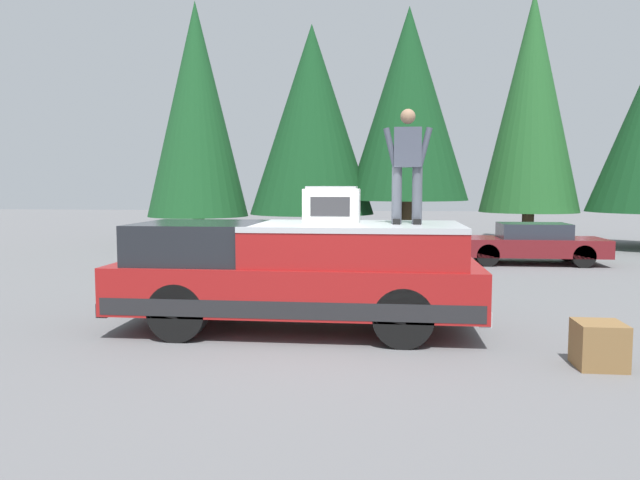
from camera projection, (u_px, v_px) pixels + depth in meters
ground_plane at (313, 335)px, 8.92m from camera, size 90.00×90.00×0.00m
pickup_truck at (297, 274)px, 9.18m from camera, size 2.01×5.54×1.65m
compressor_unit at (332, 205)px, 9.18m from camera, size 0.65×0.84×0.56m
person_on_truck_bed at (407, 163)px, 8.83m from camera, size 0.29×0.72×1.69m
parked_car_maroon at (530, 243)px, 17.07m from camera, size 1.64×4.10×1.16m
parked_car_silver at (345, 240)px, 18.08m from camera, size 1.64×4.10×1.16m
wooden_crate at (599, 345)px, 7.30m from camera, size 0.56×0.56×0.56m
conifer_left at (532, 103)px, 22.61m from camera, size 3.71×3.71×9.49m
conifer_center_left at (408, 105)px, 22.16m from camera, size 4.49×4.49×8.78m
conifer_center_right at (312, 120)px, 22.55m from camera, size 4.70×4.70×8.23m
conifer_right at (197, 110)px, 23.10m from camera, size 3.88×3.88×9.25m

